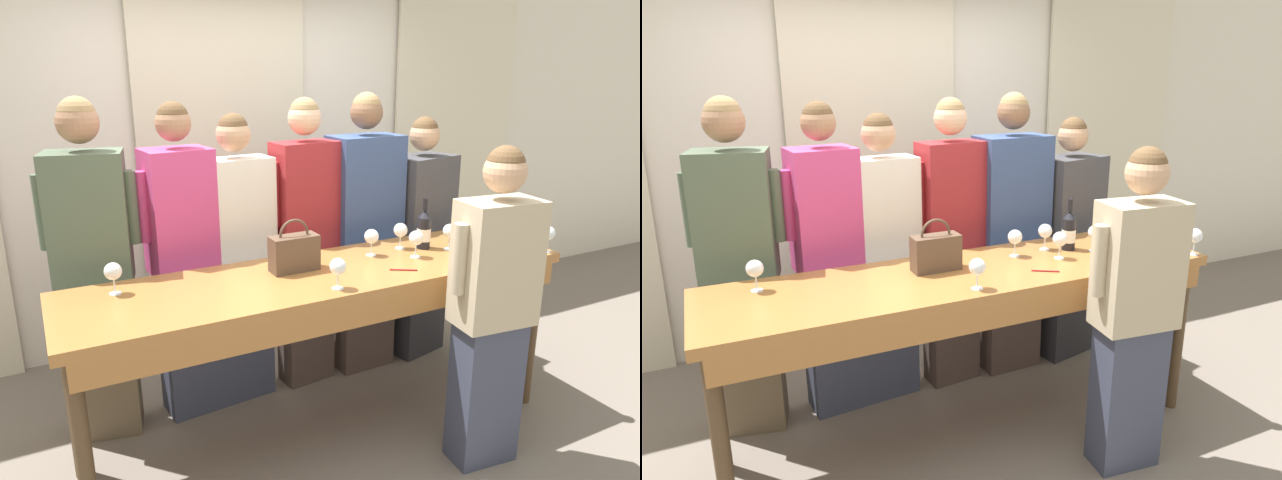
{
  "view_description": "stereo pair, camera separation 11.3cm",
  "coord_description": "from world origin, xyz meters",
  "views": [
    {
      "loc": [
        -1.31,
        -2.46,
        1.98
      ],
      "look_at": [
        0.0,
        0.07,
        1.13
      ],
      "focal_mm": 32.0,
      "sensor_mm": 36.0,
      "label": 1
    },
    {
      "loc": [
        -1.21,
        -2.51,
        1.98
      ],
      "look_at": [
        0.0,
        0.07,
        1.13
      ],
      "focal_mm": 32.0,
      "sensor_mm": 36.0,
      "label": 2
    }
  ],
  "objects": [
    {
      "name": "wine_glass_center_right",
      "position": [
        -0.07,
        -0.25,
        1.09
      ],
      "size": [
        0.08,
        0.08,
        0.15
      ],
      "color": "white",
      "rests_on": "tasting_bar"
    },
    {
      "name": "curtain_panel_center",
      "position": [
        0.0,
        1.57,
        1.34
      ],
      "size": [
        1.26,
        0.03,
        2.69
      ],
      "color": "beige",
      "rests_on": "ground_plane"
    },
    {
      "name": "wine_glass_back_left",
      "position": [
        0.35,
        0.11,
        1.09
      ],
      "size": [
        0.08,
        0.08,
        0.15
      ],
      "color": "white",
      "rests_on": "tasting_bar"
    },
    {
      "name": "guest_navy_coat",
      "position": [
        0.61,
        0.62,
        0.94
      ],
      "size": [
        0.57,
        0.28,
        1.86
      ],
      "color": "#473833",
      "rests_on": "ground_plane"
    },
    {
      "name": "guest_beige_cap",
      "position": [
        1.07,
        0.62,
        0.85
      ],
      "size": [
        0.56,
        0.37,
        1.69
      ],
      "color": "#28282D",
      "rests_on": "ground_plane"
    },
    {
      "name": "ground_plane",
      "position": [
        0.0,
        0.0,
        0.0
      ],
      "size": [
        18.0,
        18.0,
        0.0
      ],
      "primitive_type": "plane",
      "color": "#70665B"
    },
    {
      "name": "tasting_bar",
      "position": [
        0.0,
        -0.02,
        0.88
      ],
      "size": [
        2.67,
        0.69,
        0.98
      ],
      "color": "#9E6633",
      "rests_on": "ground_plane"
    },
    {
      "name": "wine_bottle",
      "position": [
        0.69,
        0.09,
        1.09
      ],
      "size": [
        0.08,
        0.08,
        0.3
      ],
      "color": "black",
      "rests_on": "tasting_bar"
    },
    {
      "name": "host_pouring",
      "position": [
        0.64,
        -0.55,
        0.85
      ],
      "size": [
        0.5,
        0.27,
        1.66
      ],
      "color": "#383D51",
      "rests_on": "ground_plane"
    },
    {
      "name": "guest_olive_jacket",
      "position": [
        -1.06,
        0.62,
        0.96
      ],
      "size": [
        0.5,
        0.35,
        1.87
      ],
      "color": "brown",
      "rests_on": "ground_plane"
    },
    {
      "name": "wine_glass_front_right",
      "position": [
        -1.02,
        0.17,
        1.09
      ],
      "size": [
        0.08,
        0.08,
        0.15
      ],
      "color": "white",
      "rests_on": "tasting_bar"
    },
    {
      "name": "wine_glass_center_mid",
      "position": [
        1.27,
        -0.29,
        1.09
      ],
      "size": [
        0.08,
        0.08,
        0.15
      ],
      "color": "white",
      "rests_on": "tasting_bar"
    },
    {
      "name": "guest_striped_shirt",
      "position": [
        0.18,
        0.62,
        0.96
      ],
      "size": [
        0.5,
        0.25,
        1.84
      ],
      "color": "#473833",
      "rests_on": "ground_plane"
    },
    {
      "name": "pen",
      "position": [
        0.36,
        -0.18,
        0.99
      ],
      "size": [
        0.13,
        0.08,
        0.01
      ],
      "color": "maroon",
      "rests_on": "tasting_bar"
    },
    {
      "name": "guest_cream_sweater",
      "position": [
        -0.26,
        0.62,
        0.91
      ],
      "size": [
        0.54,
        0.24,
        1.76
      ],
      "color": "#383D51",
      "rests_on": "ground_plane"
    },
    {
      "name": "curtain_panel_right",
      "position": [
        2.13,
        1.57,
        1.34
      ],
      "size": [
        1.26,
        0.03,
        2.69
      ],
      "color": "beige",
      "rests_on": "ground_plane"
    },
    {
      "name": "potted_plant",
      "position": [
        2.02,
        1.26,
        0.41
      ],
      "size": [
        0.34,
        0.34,
        0.72
      ],
      "color": "#935B3D",
      "rests_on": "ground_plane"
    },
    {
      "name": "wine_glass_front_mid",
      "position": [
        1.19,
        -0.14,
        1.09
      ],
      "size": [
        0.08,
        0.08,
        0.15
      ],
      "color": "white",
      "rests_on": "tasting_bar"
    },
    {
      "name": "handbag",
      "position": [
        -0.14,
        0.09,
        1.08
      ],
      "size": [
        0.25,
        0.11,
        0.28
      ],
      "color": "brown",
      "rests_on": "tasting_bar"
    },
    {
      "name": "wall_back",
      "position": [
        0.0,
        1.64,
        1.4
      ],
      "size": [
        12.0,
        0.06,
        2.8
      ],
      "color": "silver",
      "rests_on": "ground_plane"
    },
    {
      "name": "wine_glass_front_left",
      "position": [
        0.57,
        0.15,
        1.09
      ],
      "size": [
        0.08,
        0.08,
        0.15
      ],
      "color": "white",
      "rests_on": "tasting_bar"
    },
    {
      "name": "guest_pink_top",
      "position": [
        -0.59,
        0.62,
        0.93
      ],
      "size": [
        0.47,
        0.31,
        1.83
      ],
      "color": "#383D51",
      "rests_on": "ground_plane"
    },
    {
      "name": "wine_glass_center_left",
      "position": [
        0.55,
        -0.03,
        1.09
      ],
      "size": [
        0.08,
        0.08,
        0.15
      ],
      "color": "white",
      "rests_on": "tasting_bar"
    },
    {
      "name": "wine_glass_back_mid",
      "position": [
        0.81,
        -0.0,
        1.09
      ],
      "size": [
        0.08,
        0.08,
        0.15
      ],
      "color": "white",
      "rests_on": "tasting_bar"
    }
  ]
}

